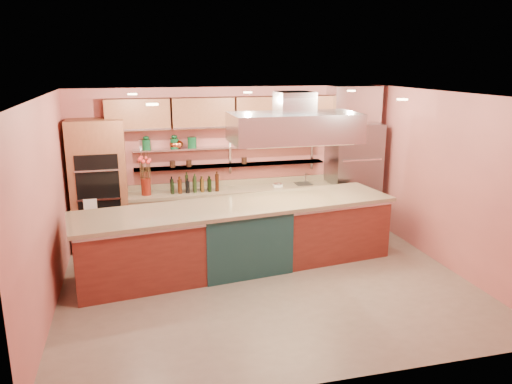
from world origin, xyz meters
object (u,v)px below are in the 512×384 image
object	(u,v)px
copper_kettle	(178,144)
green_canister	(192,142)
island	(239,236)
refrigerator	(353,176)
kitchen_scale	(278,184)
flower_vase	(146,187)

from	to	relation	value
copper_kettle	green_canister	xyz separation A→B (m)	(0.26, 0.00, 0.03)
island	green_canister	distance (m)	2.16
refrigerator	copper_kettle	bearing A→B (deg)	176.11
island	kitchen_scale	distance (m)	1.85
refrigerator	green_canister	size ratio (longest dim) A/B	10.70
kitchen_scale	green_canister	size ratio (longest dim) A/B	0.83
flower_vase	green_canister	world-z (taller)	green_canister
refrigerator	kitchen_scale	xyz separation A→B (m)	(-1.54, 0.01, -0.07)
green_canister	flower_vase	bearing A→B (deg)	-165.88
island	refrigerator	bearing A→B (deg)	20.92
island	kitchen_scale	size ratio (longest dim) A/B	31.01
flower_vase	copper_kettle	bearing A→B (deg)	19.57
copper_kettle	green_canister	world-z (taller)	green_canister
copper_kettle	green_canister	bearing A→B (deg)	0.00
copper_kettle	green_canister	distance (m)	0.26
island	flower_vase	xyz separation A→B (m)	(-1.38, 1.43, 0.55)
refrigerator	green_canister	distance (m)	3.23
kitchen_scale	flower_vase	bearing A→B (deg)	-170.25
flower_vase	green_canister	distance (m)	1.16
island	copper_kettle	xyz separation A→B (m)	(-0.76, 1.65, 1.26)
flower_vase	green_canister	size ratio (longest dim) A/B	1.54
island	kitchen_scale	xyz separation A→B (m)	(1.08, 1.43, 0.45)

